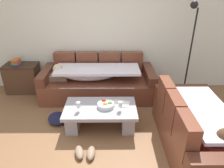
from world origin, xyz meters
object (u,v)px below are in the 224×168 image
Objects in this scene: side_cabinet at (23,78)px; wine_glass_near_right at (120,105)px; fruit_bowl at (106,105)px; floor_lamp at (190,45)px; pair_of_shoes at (85,153)px; couch_near_window at (196,130)px; open_magazine at (121,104)px; wine_glass_near_left at (78,105)px; book_stack_on_cabinet at (16,62)px; crumpled_garment at (57,118)px; couch_along_wall at (96,82)px; coffee_table at (100,114)px.

wine_glass_near_right is at bearing -33.44° from side_cabinet.
fruit_bowl is 2.28m from side_cabinet.
side_cabinet is 3.63m from floor_lamp.
floor_lamp is at bearing 42.41° from pair_of_shoes.
wine_glass_near_right is (0.23, -0.12, 0.08)m from fruit_bowl.
wine_glass_near_right is at bearing -139.76° from floor_lamp.
pair_of_shoes is at bearing -132.38° from wine_glass_near_right.
pair_of_shoes is at bearing -112.75° from fruit_bowl.
couch_near_window is at bearing -101.89° from floor_lamp.
open_magazine is 1.01m from pair_of_shoes.
pair_of_shoes is (0.14, -0.57, -0.45)m from wine_glass_near_left.
book_stack_on_cabinet reaches higher than crumpled_garment.
crumpled_garment is at bearing -159.19° from floor_lamp.
couch_along_wall is 1.77m from pair_of_shoes.
book_stack_on_cabinet is at bearing 162.97° from open_magazine.
pair_of_shoes is at bearing -137.59° from floor_lamp.
fruit_bowl is 1.32× the size of book_stack_on_cabinet.
pair_of_shoes is at bearing -106.02° from coffee_table.
couch_along_wall is 1.07m from coffee_table.
couch_along_wall reaches higher than book_stack_on_cabinet.
wine_glass_near_left is 0.51× the size of pair_of_shoes.
wine_glass_near_right is 0.42× the size of crumpled_garment.
book_stack_on_cabinet is at bearing 130.11° from pair_of_shoes.
wine_glass_near_left is at bearing -179.50° from wine_glass_near_right.
crumpled_garment is at bearing -48.89° from side_cabinet.
pair_of_shoes is (-1.60, -0.15, -0.29)m from couch_near_window.
pair_of_shoes is 0.81× the size of crumpled_garment.
coffee_table is (0.13, -1.06, -0.09)m from couch_along_wall.
side_cabinet is (-1.79, 1.29, 0.08)m from coffee_table.
couch_near_window reaches higher than open_magazine.
coffee_table is at bearing 18.83° from wine_glass_near_left.
book_stack_on_cabinet is (-0.08, 0.01, 0.39)m from side_cabinet.
book_stack_on_cabinet reaches higher than side_cabinet.
coffee_table is at bearing 69.15° from couch_near_window.
crumpled_garment is (-1.13, 0.04, -0.33)m from open_magazine.
pair_of_shoes is (-1.95, -1.78, -1.07)m from floor_lamp.
couch_near_window is 0.93× the size of floor_lamp.
couch_along_wall is 2.04m from floor_lamp.
couch_along_wall is at bearing 111.27° from wine_glass_near_right.
side_cabinet is at bearing 162.32° from open_magazine.
side_cabinet is at bearing 60.29° from couch_near_window.
open_magazine reaches higher than pair_of_shoes.
floor_lamp is at bearing 20.81° from crumpled_garment.
wine_glass_near_right is 2.61m from book_stack_on_cabinet.
wine_glass_near_right is 0.59× the size of open_magazine.
side_cabinet is at bearing 128.94° from pair_of_shoes.
wine_glass_near_right is (0.67, 0.01, 0.00)m from wine_glass_near_left.
coffee_table is 0.43m from wine_glass_near_right.
couch_near_window reaches higher than coffee_table.
pair_of_shoes is (-0.29, -0.69, -0.38)m from fruit_bowl.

